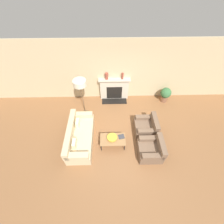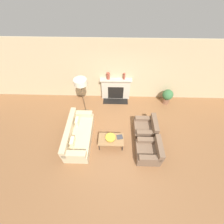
{
  "view_description": "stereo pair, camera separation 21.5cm",
  "coord_description": "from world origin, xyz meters",
  "px_view_note": "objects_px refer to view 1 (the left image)",
  "views": [
    {
      "loc": [
        -0.46,
        -3.11,
        5.23
      ],
      "look_at": [
        -0.36,
        1.12,
        0.45
      ],
      "focal_mm": 24.0,
      "sensor_mm": 36.0,
      "label": 1
    },
    {
      "loc": [
        -0.24,
        -3.11,
        5.23
      ],
      "look_at": [
        -0.36,
        1.12,
        0.45
      ],
      "focal_mm": 24.0,
      "sensor_mm": 36.0,
      "label": 2
    }
  ],
  "objects_px": {
    "book": "(121,137)",
    "floor_lamp": "(80,85)",
    "coffee_table": "(113,140)",
    "mantel_vase_left": "(107,76)",
    "couch": "(79,136)",
    "fireplace": "(114,89)",
    "bowl": "(112,137)",
    "potted_plant": "(165,94)",
    "armchair_far": "(146,127)",
    "mantel_vase_center_left": "(122,76)",
    "armchair_near": "(151,150)"
  },
  "relations": [
    {
      "from": "book",
      "to": "floor_lamp",
      "type": "relative_size",
      "value": 0.14
    },
    {
      "from": "coffee_table",
      "to": "mantel_vase_left",
      "type": "distance_m",
      "value": 2.86
    },
    {
      "from": "couch",
      "to": "book",
      "type": "distance_m",
      "value": 1.62
    },
    {
      "from": "fireplace",
      "to": "floor_lamp",
      "type": "distance_m",
      "value": 2.01
    },
    {
      "from": "bowl",
      "to": "coffee_table",
      "type": "bearing_deg",
      "value": -56.85
    },
    {
      "from": "floor_lamp",
      "to": "potted_plant",
      "type": "height_order",
      "value": "floor_lamp"
    },
    {
      "from": "potted_plant",
      "to": "mantel_vase_left",
      "type": "bearing_deg",
      "value": 174.08
    },
    {
      "from": "couch",
      "to": "coffee_table",
      "type": "relative_size",
      "value": 2.14
    },
    {
      "from": "potted_plant",
      "to": "fireplace",
      "type": "bearing_deg",
      "value": 173.57
    },
    {
      "from": "fireplace",
      "to": "coffee_table",
      "type": "relative_size",
      "value": 1.55
    },
    {
      "from": "potted_plant",
      "to": "armchair_far",
      "type": "bearing_deg",
      "value": -123.92
    },
    {
      "from": "couch",
      "to": "bowl",
      "type": "relative_size",
      "value": 5.37
    },
    {
      "from": "fireplace",
      "to": "armchair_far",
      "type": "distance_m",
      "value": 2.43
    },
    {
      "from": "armchair_far",
      "to": "mantel_vase_center_left",
      "type": "xyz_separation_m",
      "value": [
        -0.88,
        2.09,
        1.01
      ]
    },
    {
      "from": "coffee_table",
      "to": "mantel_vase_left",
      "type": "bearing_deg",
      "value": 94.46
    },
    {
      "from": "mantel_vase_left",
      "to": "fireplace",
      "type": "bearing_deg",
      "value": -2.34
    },
    {
      "from": "bowl",
      "to": "potted_plant",
      "type": "xyz_separation_m",
      "value": [
        2.62,
        2.36,
        0.0
      ]
    },
    {
      "from": "bowl",
      "to": "floor_lamp",
      "type": "relative_size",
      "value": 0.2
    },
    {
      "from": "mantel_vase_center_left",
      "to": "fireplace",
      "type": "bearing_deg",
      "value": -177.71
    },
    {
      "from": "armchair_far",
      "to": "potted_plant",
      "type": "xyz_separation_m",
      "value": [
        1.21,
        1.8,
        0.16
      ]
    },
    {
      "from": "bowl",
      "to": "book",
      "type": "bearing_deg",
      "value": 8.87
    },
    {
      "from": "book",
      "to": "floor_lamp",
      "type": "distance_m",
      "value": 2.51
    },
    {
      "from": "mantel_vase_left",
      "to": "potted_plant",
      "type": "bearing_deg",
      "value": -5.92
    },
    {
      "from": "book",
      "to": "mantel_vase_center_left",
      "type": "relative_size",
      "value": 0.82
    },
    {
      "from": "mantel_vase_center_left",
      "to": "armchair_near",
      "type": "bearing_deg",
      "value": -74.07
    },
    {
      "from": "couch",
      "to": "coffee_table",
      "type": "distance_m",
      "value": 1.3
    },
    {
      "from": "coffee_table",
      "to": "floor_lamp",
      "type": "distance_m",
      "value": 2.41
    },
    {
      "from": "mantel_vase_left",
      "to": "mantel_vase_center_left",
      "type": "distance_m",
      "value": 0.71
    },
    {
      "from": "book",
      "to": "mantel_vase_center_left",
      "type": "height_order",
      "value": "mantel_vase_center_left"
    },
    {
      "from": "coffee_table",
      "to": "potted_plant",
      "type": "height_order",
      "value": "potted_plant"
    },
    {
      "from": "armchair_far",
      "to": "floor_lamp",
      "type": "bearing_deg",
      "value": -111.9
    },
    {
      "from": "couch",
      "to": "floor_lamp",
      "type": "xyz_separation_m",
      "value": [
        0.07,
        1.44,
        1.33
      ]
    },
    {
      "from": "bowl",
      "to": "book",
      "type": "xyz_separation_m",
      "value": [
        0.35,
        0.05,
        -0.04
      ]
    },
    {
      "from": "armchair_far",
      "to": "coffee_table",
      "type": "distance_m",
      "value": 1.51
    },
    {
      "from": "coffee_table",
      "to": "couch",
      "type": "bearing_deg",
      "value": 170.95
    },
    {
      "from": "couch",
      "to": "potted_plant",
      "type": "height_order",
      "value": "couch"
    },
    {
      "from": "couch",
      "to": "armchair_far",
      "type": "bearing_deg",
      "value": -81.49
    },
    {
      "from": "mantel_vase_left",
      "to": "potted_plant",
      "type": "xyz_separation_m",
      "value": [
        2.8,
        -0.29,
        -0.86
      ]
    },
    {
      "from": "couch",
      "to": "floor_lamp",
      "type": "height_order",
      "value": "floor_lamp"
    },
    {
      "from": "couch",
      "to": "armchair_near",
      "type": "xyz_separation_m",
      "value": [
        2.67,
        -0.61,
        -0.01
      ]
    },
    {
      "from": "armchair_near",
      "to": "bowl",
      "type": "height_order",
      "value": "armchair_near"
    },
    {
      "from": "mantel_vase_left",
      "to": "mantel_vase_center_left",
      "type": "height_order",
      "value": "mantel_vase_left"
    },
    {
      "from": "couch",
      "to": "armchair_far",
      "type": "distance_m",
      "value": 2.7
    },
    {
      "from": "book",
      "to": "potted_plant",
      "type": "relative_size",
      "value": 0.33
    },
    {
      "from": "armchair_near",
      "to": "armchair_far",
      "type": "distance_m",
      "value": 1.01
    },
    {
      "from": "fireplace",
      "to": "armchair_near",
      "type": "distance_m",
      "value": 3.33
    },
    {
      "from": "armchair_far",
      "to": "bowl",
      "type": "height_order",
      "value": "armchair_far"
    },
    {
      "from": "couch",
      "to": "mantel_vase_left",
      "type": "distance_m",
      "value": 2.89
    },
    {
      "from": "fireplace",
      "to": "book",
      "type": "distance_m",
      "value": 2.59
    },
    {
      "from": "coffee_table",
      "to": "fireplace",
      "type": "bearing_deg",
      "value": 86.96
    }
  ]
}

